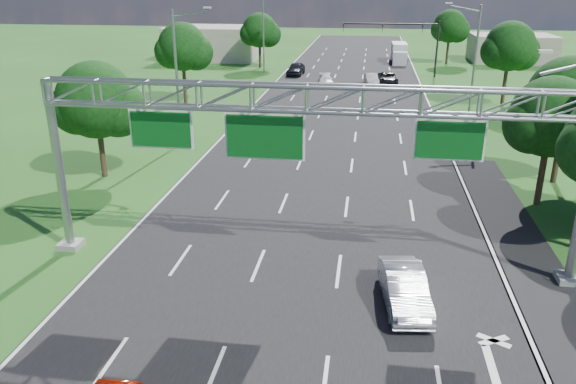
% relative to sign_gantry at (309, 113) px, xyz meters
% --- Properties ---
extents(ground, '(220.00, 220.00, 0.00)m').
position_rel_sign_gantry_xyz_m(ground, '(-0.33, 18.00, -6.89)').
color(ground, '#1E4916').
rests_on(ground, ground).
extents(road, '(18.00, 180.00, 0.02)m').
position_rel_sign_gantry_xyz_m(road, '(-0.33, 18.00, -6.89)').
color(road, black).
rests_on(road, ground).
extents(road_flare, '(3.00, 30.00, 0.02)m').
position_rel_sign_gantry_xyz_m(road_flare, '(9.87, 2.00, -6.89)').
color(road_flare, black).
rests_on(road_flare, ground).
extents(sign_gantry, '(23.50, 1.00, 9.56)m').
position_rel_sign_gantry_xyz_m(sign_gantry, '(0.00, 0.00, 0.00)').
color(sign_gantry, gray).
rests_on(sign_gantry, ground).
extents(traffic_signal, '(12.21, 0.24, 7.00)m').
position_rel_sign_gantry_xyz_m(traffic_signal, '(7.15, 53.00, -1.72)').
color(traffic_signal, black).
rests_on(traffic_signal, ground).
extents(streetlight_l_near, '(2.97, 0.22, 10.16)m').
position_rel_sign_gantry_xyz_m(streetlight_l_near, '(-11.63, 18.00, -1.31)').
color(streetlight_l_near, gray).
rests_on(streetlight_l_near, ground).
extents(streetlight_l_far, '(2.97, 0.22, 10.16)m').
position_rel_sign_gantry_xyz_m(streetlight_l_far, '(-11.63, 53.00, -1.31)').
color(streetlight_l_far, gray).
rests_on(streetlight_l_far, ground).
extents(streetlight_r_mid, '(2.97, 0.22, 10.16)m').
position_rel_sign_gantry_xyz_m(streetlight_r_mid, '(10.97, 28.00, -1.31)').
color(streetlight_r_mid, gray).
rests_on(streetlight_r_mid, ground).
extents(tree_verge_la, '(5.76, 4.80, 7.40)m').
position_rel_sign_gantry_xyz_m(tree_verge_la, '(-14.25, 10.04, -2.13)').
color(tree_verge_la, '#2D2116').
rests_on(tree_verge_la, ground).
extents(tree_verge_lb, '(5.76, 4.80, 8.06)m').
position_rel_sign_gantry_xyz_m(tree_verge_lb, '(-16.25, 33.04, -1.48)').
color(tree_verge_lb, '#2D2116').
rests_on(tree_verge_lb, ground).
extents(tree_verge_lc, '(5.76, 4.80, 7.62)m').
position_rel_sign_gantry_xyz_m(tree_verge_lc, '(-13.25, 58.04, -1.92)').
color(tree_verge_lc, '#2D2116').
rests_on(tree_verge_lc, ground).
extents(tree_verge_rd, '(5.76, 4.80, 8.28)m').
position_rel_sign_gantry_xyz_m(tree_verge_rd, '(15.75, 36.04, -1.26)').
color(tree_verge_rd, '#2D2116').
rests_on(tree_verge_rd, ground).
extents(tree_verge_re, '(5.76, 4.80, 7.84)m').
position_rel_sign_gantry_xyz_m(tree_verge_re, '(13.75, 66.04, -1.70)').
color(tree_verge_re, '#2D2116').
rests_on(tree_verge_re, ground).
extents(building_left, '(14.00, 10.00, 5.00)m').
position_rel_sign_gantry_xyz_m(building_left, '(-22.33, 66.00, -4.39)').
color(building_left, '#9E9785').
rests_on(building_left, ground).
extents(building_right, '(12.00, 9.00, 4.00)m').
position_rel_sign_gantry_xyz_m(building_right, '(23.67, 70.00, -4.89)').
color(building_right, '#9E9785').
rests_on(building_right, ground).
extents(silver_sedan, '(2.09, 4.58, 1.46)m').
position_rel_sign_gantry_xyz_m(silver_sedan, '(4.15, -2.81, -6.16)').
color(silver_sedan, silver).
rests_on(silver_sedan, ground).
extents(car_queue_a, '(2.17, 4.19, 1.16)m').
position_rel_sign_gantry_xyz_m(car_queue_a, '(-2.88, 45.44, -6.31)').
color(car_queue_a, silver).
rests_on(car_queue_a, ground).
extents(car_queue_b, '(2.60, 4.92, 1.32)m').
position_rel_sign_gantry_xyz_m(car_queue_b, '(4.55, 47.43, -6.23)').
color(car_queue_b, black).
rests_on(car_queue_b, ground).
extents(car_queue_c, '(2.22, 4.91, 1.64)m').
position_rel_sign_gantry_xyz_m(car_queue_c, '(-7.37, 52.10, -6.07)').
color(car_queue_c, black).
rests_on(car_queue_c, ground).
extents(car_queue_d, '(1.96, 4.20, 1.33)m').
position_rel_sign_gantry_xyz_m(car_queue_d, '(2.57, 46.09, -6.23)').
color(car_queue_d, '#B9B9B9').
rests_on(car_queue_d, ground).
extents(box_truck, '(2.28, 7.46, 2.82)m').
position_rel_sign_gantry_xyz_m(box_truck, '(6.59, 66.31, -5.54)').
color(box_truck, beige).
rests_on(box_truck, ground).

